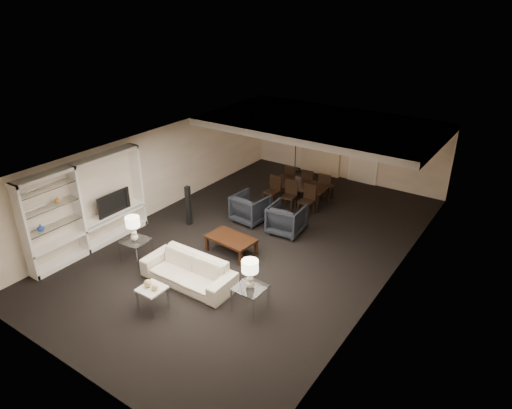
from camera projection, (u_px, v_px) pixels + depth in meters
The scene contains 35 objects.
floor at pixel (256, 242), 12.07m from camera, with size 11.00×11.00×0.00m, color black.
ceiling at pixel (256, 152), 11.00m from camera, with size 7.00×11.00×0.02m, color silver.
wall_back at pixel (346, 144), 15.64m from camera, with size 7.00×0.02×2.50m, color #C2B49C.
wall_front at pixel (66, 315), 7.43m from camera, with size 7.00×0.02×2.50m, color #C2B49C.
wall_left at pixel (157, 171), 13.32m from camera, with size 0.02×11.00×2.50m, color #C2B49C.
wall_right at pixel (391, 238), 9.75m from camera, with size 0.02×11.00×2.50m, color #C2B49C.
ceiling_soffit at pixel (322, 124), 13.66m from camera, with size 7.00×4.00×0.20m, color silver.
curtains at pixel (321, 141), 16.06m from camera, with size 1.50×0.12×2.40m, color beige.
door at pixel (364, 153), 15.35m from camera, with size 0.90×0.05×2.10m, color silver.
painting at pixel (408, 147), 14.42m from camera, with size 0.95×0.04×0.65m, color #142D38.
media_unit at pixel (87, 207), 11.31m from camera, with size 0.38×3.40×2.35m, color white, non-canonical shape.
pendant_light at pixel (330, 141), 13.71m from camera, with size 0.52×0.52×0.24m, color #D8591E.
sofa at pixel (188, 271), 10.26m from camera, with size 2.22×0.87×0.65m, color beige.
coffee_table at pixel (231, 245), 11.50m from camera, with size 1.22×0.71×0.44m, color black, non-canonical shape.
armchair_left at pixel (250, 208), 12.99m from camera, with size 0.88×0.91×0.82m, color black.
armchair_right at pixel (286, 219), 12.38m from camera, with size 0.88×0.91×0.82m, color black.
side_table_left at pixel (136, 250), 11.14m from camera, with size 0.61×0.61×0.57m, color silver, non-canonical shape.
side_table_right at pixel (250, 298), 9.41m from camera, with size 0.61×0.61×0.57m, color white, non-canonical shape.
table_lamp_left at pixel (133, 229), 10.88m from camera, with size 0.34×0.34×0.63m, color beige, non-canonical shape.
table_lamp_right at pixel (250, 274), 9.15m from camera, with size 0.34×0.34×0.63m, color beige, non-canonical shape.
marble_table at pixel (153, 298), 9.46m from camera, with size 0.51×0.51×0.51m, color white, non-canonical shape.
gold_gourd_a at pixel (148, 283), 9.37m from camera, with size 0.16×0.16×0.16m, color tan.
gold_gourd_b at pixel (155, 287), 9.27m from camera, with size 0.14×0.14×0.14m, color #F2D480.
television at pixel (111, 202), 11.88m from camera, with size 0.13×1.00×0.58m, color black.
vase_blue at pixel (41, 228), 10.38m from camera, with size 0.17×0.17×0.17m, color #2643A5.
vase_amber at pixel (57, 200), 10.56m from camera, with size 0.15×0.15×0.16m, color #C07D40.
floor_speaker at pixel (188, 206), 12.75m from camera, with size 0.13×0.13×1.16m, color black.
dining_table at pixel (299, 193), 14.19m from camera, with size 1.76×0.98×0.62m, color black.
chair_nl at pixel (272, 191), 13.95m from camera, with size 0.43×0.43×0.92m, color black, non-canonical shape.
chair_nm at pixel (289, 196), 13.64m from camera, with size 0.43×0.43×0.92m, color black, non-canonical shape.
chair_nr at pixel (306, 201), 13.34m from camera, with size 0.43×0.43×0.92m, color black, non-canonical shape.
chair_fl at pixel (293, 178), 14.92m from camera, with size 0.43×0.43×0.92m, color black, non-canonical shape.
chair_fm at pixel (309, 182), 14.61m from camera, with size 0.43×0.43×0.92m, color black, non-canonical shape.
chair_fr at pixel (326, 186), 14.31m from camera, with size 0.43×0.43×0.92m, color black, non-canonical shape.
floor_lamp at pixel (296, 147), 16.49m from camera, with size 0.26×0.26×1.79m, color black, non-canonical shape.
Camera 1 is at (5.90, -8.66, 6.07)m, focal length 32.00 mm.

